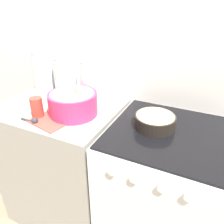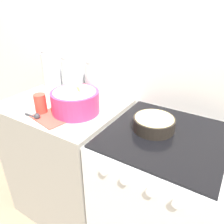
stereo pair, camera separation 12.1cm
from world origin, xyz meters
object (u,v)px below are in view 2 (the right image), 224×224
object	(u,v)px
mixing_bowl	(75,100)
baking_pan	(154,123)
stove	(157,199)
storage_jar_middle	(74,77)
storage_jar_right	(97,82)
storage_jar_left	(54,71)
tin_can	(41,104)

from	to	relation	value
mixing_bowl	baking_pan	xyz separation A→B (m)	(0.47, 0.06, -0.04)
stove	baking_pan	size ratio (longest dim) A/B	4.35
storage_jar_middle	storage_jar_right	size ratio (longest dim) A/B	1.02
mixing_bowl	baking_pan	distance (m)	0.48
storage_jar_left	storage_jar_right	bearing A→B (deg)	0.00
baking_pan	tin_can	bearing A→B (deg)	-164.31
storage_jar_right	tin_can	bearing A→B (deg)	-111.20
baking_pan	storage_jar_left	size ratio (longest dim) A/B	0.78
baking_pan	tin_can	distance (m)	0.66
stove	mixing_bowl	size ratio (longest dim) A/B	3.09
storage_jar_middle	tin_can	distance (m)	0.38
tin_can	storage_jar_right	bearing A→B (deg)	68.80
stove	mixing_bowl	distance (m)	0.77
stove	storage_jar_right	world-z (taller)	storage_jar_right
baking_pan	storage_jar_middle	world-z (taller)	storage_jar_middle
mixing_bowl	storage_jar_middle	distance (m)	0.34
stove	storage_jar_left	world-z (taller)	storage_jar_left
mixing_bowl	storage_jar_left	bearing A→B (deg)	149.31
stove	storage_jar_left	size ratio (longest dim) A/B	3.38
stove	tin_can	size ratio (longest dim) A/B	7.91
storage_jar_left	tin_can	size ratio (longest dim) A/B	2.34
mixing_bowl	storage_jar_right	world-z (taller)	mixing_bowl
mixing_bowl	baking_pan	size ratio (longest dim) A/B	1.41
storage_jar_middle	storage_jar_left	bearing A→B (deg)	-180.00
storage_jar_middle	storage_jar_right	xyz separation A→B (m)	(0.20, 0.00, -0.00)
storage_jar_right	storage_jar_middle	bearing A→B (deg)	-180.00
tin_can	mixing_bowl	bearing A→B (deg)	35.58
mixing_bowl	tin_can	size ratio (longest dim) A/B	2.56
mixing_bowl	tin_can	xyz separation A→B (m)	(-0.17, -0.12, -0.02)
stove	storage_jar_middle	bearing A→B (deg)	165.28
baking_pan	tin_can	xyz separation A→B (m)	(-0.64, -0.18, 0.02)
stove	storage_jar_middle	world-z (taller)	storage_jar_middle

